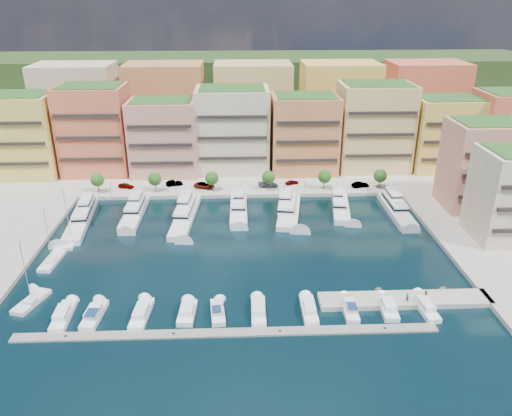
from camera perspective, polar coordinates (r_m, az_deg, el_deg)
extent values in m
plane|color=black|center=(112.44, -1.60, -4.71)|extent=(400.00, 400.00, 0.00)
cube|color=#9E998E|center=(169.59, -1.90, 5.28)|extent=(220.00, 64.00, 2.00)
cube|color=#203214|center=(215.68, -2.03, 9.29)|extent=(240.00, 40.00, 58.00)
cube|color=gray|center=(87.23, -3.33, -14.13)|extent=(72.00, 2.20, 0.35)
cube|color=#9E998E|center=(98.61, 16.61, -10.26)|extent=(32.00, 5.00, 2.00)
cube|color=#E6BF54|center=(167.53, -25.33, 7.42)|extent=(22.00, 16.00, 24.00)
cube|color=black|center=(160.24, -26.39, 6.57)|extent=(20.24, 0.50, 0.90)
cube|color=#245020|center=(164.98, -26.08, 11.54)|extent=(19.36, 14.08, 0.80)
cube|color=#DD6549|center=(161.88, -17.88, 8.42)|extent=(20.00, 16.00, 26.00)
cube|color=black|center=(154.21, -18.63, 7.60)|extent=(18.40, 0.50, 0.90)
cube|color=#245020|center=(159.15, -18.49, 13.07)|extent=(17.60, 14.08, 0.80)
cube|color=tan|center=(156.19, -10.47, 7.88)|extent=(20.00, 15.00, 22.00)
cube|color=black|center=(148.81, -10.85, 7.07)|extent=(18.40, 0.50, 0.90)
cube|color=#245020|center=(153.56, -10.79, 11.97)|extent=(17.60, 13.20, 0.80)
cube|color=beige|center=(156.15, -2.68, 8.81)|extent=(22.00, 16.00, 25.00)
cube|color=black|center=(148.19, -2.69, 8.00)|extent=(20.24, 0.50, 0.90)
cube|color=#245020|center=(153.37, -2.77, 13.48)|extent=(19.36, 14.08, 0.80)
cube|color=#BF6747|center=(155.88, 5.53, 8.32)|extent=(20.00, 15.00, 23.00)
cube|color=black|center=(148.49, 5.91, 7.53)|extent=(18.40, 0.50, 0.90)
cube|color=#245020|center=(153.19, 5.70, 12.62)|extent=(17.60, 13.20, 0.80)
cube|color=#E9C07B|center=(161.80, 13.29, 8.92)|extent=(22.00, 16.00, 26.00)
cube|color=black|center=(154.13, 14.07, 8.13)|extent=(20.24, 0.50, 0.90)
cube|color=#245020|center=(159.07, 13.75, 13.59)|extent=(19.36, 14.08, 0.80)
cube|color=#E6BF54|center=(167.66, 20.74, 7.82)|extent=(20.00, 15.00, 22.00)
cube|color=black|center=(160.81, 21.75, 7.04)|extent=(18.40, 0.50, 0.90)
cube|color=#245020|center=(165.22, 21.31, 11.61)|extent=(17.60, 13.20, 0.80)
cube|color=#DD6549|center=(174.44, 27.15, 7.66)|extent=(22.00, 16.00, 24.00)
cube|color=tan|center=(140.77, 24.42, 4.39)|extent=(18.00, 14.00, 22.00)
cube|color=black|center=(134.70, 25.70, 3.35)|extent=(16.56, 0.50, 0.90)
cube|color=#245020|center=(137.85, 25.21, 8.85)|extent=(15.84, 12.32, 0.80)
cube|color=beige|center=(185.06, -19.61, 10.64)|extent=(26.00, 18.00, 30.00)
cube|color=#BF6747|center=(178.60, -10.22, 11.19)|extent=(26.00, 18.00, 30.00)
cube|color=#E9C07B|center=(177.06, -0.36, 11.45)|extent=(26.00, 18.00, 30.00)
cube|color=#E6BF54|center=(180.56, 9.39, 11.38)|extent=(26.00, 18.00, 30.00)
cube|color=#DD6549|center=(188.82, 18.52, 11.02)|extent=(26.00, 18.00, 30.00)
cylinder|color=#473323|center=(147.20, -17.58, 2.27)|extent=(0.24, 0.24, 3.00)
sphere|color=#144616|center=(146.44, -17.69, 3.09)|extent=(3.80, 3.80, 3.80)
cylinder|color=#473323|center=(143.78, -11.42, 2.43)|extent=(0.24, 0.24, 3.00)
sphere|color=#144616|center=(142.99, -11.49, 3.27)|extent=(3.80, 3.80, 3.80)
cylinder|color=#473323|center=(142.08, -5.04, 2.56)|extent=(0.24, 0.24, 3.00)
sphere|color=#144616|center=(141.29, -5.07, 3.41)|extent=(3.80, 3.80, 3.80)
cylinder|color=#473323|center=(142.18, 1.42, 2.66)|extent=(0.24, 0.24, 3.00)
sphere|color=#144616|center=(141.39, 1.43, 3.51)|extent=(3.80, 3.80, 3.80)
cylinder|color=#473323|center=(144.06, 7.79, 2.73)|extent=(0.24, 0.24, 3.00)
sphere|color=#144616|center=(143.28, 7.84, 3.57)|extent=(3.80, 3.80, 3.80)
cylinder|color=#473323|center=(147.66, 13.93, 2.76)|extent=(0.24, 0.24, 3.00)
sphere|color=#144616|center=(146.90, 14.01, 3.58)|extent=(3.80, 3.80, 3.80)
cylinder|color=black|center=(143.93, -16.29, 2.16)|extent=(0.10, 0.10, 4.00)
sphere|color=#FFF2CC|center=(143.23, -16.38, 2.92)|extent=(0.30, 0.30, 0.30)
cylinder|color=black|center=(140.62, -9.16, 2.33)|extent=(0.10, 0.10, 4.00)
sphere|color=#FFF2CC|center=(139.90, -9.21, 3.11)|extent=(0.30, 0.30, 0.30)
cylinder|color=black|center=(139.58, -1.80, 2.47)|extent=(0.10, 0.10, 4.00)
sphere|color=#FFF2CC|center=(138.85, -1.81, 3.26)|extent=(0.30, 0.30, 0.30)
cylinder|color=black|center=(140.84, 5.55, 2.56)|extent=(0.10, 0.10, 4.00)
sphere|color=#FFF2CC|center=(140.12, 5.58, 3.35)|extent=(0.30, 0.30, 0.30)
cylinder|color=black|center=(144.36, 12.66, 2.62)|extent=(0.10, 0.10, 4.00)
sphere|color=#FFF2CC|center=(143.66, 12.73, 3.38)|extent=(0.30, 0.30, 0.30)
cube|color=white|center=(132.43, -19.36, -1.39)|extent=(6.80, 26.61, 2.30)
cube|color=white|center=(133.92, -19.18, -0.12)|extent=(4.91, 14.75, 1.80)
cube|color=black|center=(133.92, -19.18, -0.12)|extent=(4.97, 14.81, 0.55)
cube|color=white|center=(135.18, -19.03, 0.86)|extent=(3.34, 8.11, 1.40)
cylinder|color=#B2B2B7|center=(136.01, -18.94, 1.74)|extent=(0.14, 0.14, 1.80)
cube|color=white|center=(131.95, -13.70, -0.77)|extent=(4.65, 20.25, 2.30)
cube|color=white|center=(132.95, -13.63, 0.39)|extent=(3.73, 11.15, 1.80)
cube|color=black|center=(132.95, -13.63, 0.39)|extent=(3.79, 11.21, 0.55)
cube|color=white|center=(133.81, -13.58, 1.29)|extent=(2.70, 6.09, 1.40)
cylinder|color=#B2B2B7|center=(134.34, -13.55, 2.12)|extent=(0.14, 0.14, 1.80)
cube|color=black|center=(132.13, -13.69, -0.95)|extent=(4.70, 20.30, 0.35)
cube|color=white|center=(127.62, -8.08, -1.16)|extent=(6.37, 25.56, 2.30)
cube|color=white|center=(129.09, -8.03, 0.13)|extent=(4.70, 14.15, 1.80)
cube|color=black|center=(129.09, -8.03, 0.13)|extent=(4.76, 14.21, 0.55)
cube|color=white|center=(130.32, -7.99, 1.13)|extent=(3.24, 7.77, 1.40)
cylinder|color=#B2B2B7|center=(131.13, -7.97, 2.03)|extent=(0.14, 0.14, 1.80)
cube|color=white|center=(129.94, -1.99, -0.46)|extent=(4.53, 18.73, 2.30)
cube|color=white|center=(130.83, -2.01, 0.69)|extent=(3.66, 10.31, 1.80)
cube|color=black|center=(130.83, -2.01, 0.69)|extent=(3.72, 10.38, 0.55)
cube|color=white|center=(131.60, -2.03, 1.59)|extent=(2.65, 5.63, 1.40)
cylinder|color=#B2B2B7|center=(132.06, -2.04, 2.41)|extent=(0.14, 0.14, 1.80)
cube|color=white|center=(129.38, 3.78, -0.61)|extent=(8.33, 21.91, 2.30)
cube|color=white|center=(130.51, 3.71, 0.59)|extent=(5.92, 12.27, 1.80)
cube|color=black|center=(130.51, 3.71, 0.59)|extent=(5.99, 12.33, 0.55)
cube|color=white|center=(131.47, 3.66, 1.53)|extent=(3.98, 6.81, 1.40)
cylinder|color=#B2B2B7|center=(132.07, 3.62, 2.38)|extent=(0.14, 0.14, 1.80)
cube|color=black|center=(129.57, 3.78, -0.79)|extent=(8.39, 21.97, 0.35)
cube|color=white|center=(133.01, 9.65, -0.21)|extent=(6.64, 18.44, 2.30)
cube|color=white|center=(133.84, 9.56, 0.90)|extent=(4.74, 10.30, 1.80)
cube|color=black|center=(133.84, 9.56, 0.90)|extent=(4.81, 10.37, 0.55)
cube|color=white|center=(134.55, 9.48, 1.77)|extent=(3.20, 5.71, 1.40)
cylinder|color=#B2B2B7|center=(134.95, 9.44, 2.57)|extent=(0.14, 0.14, 1.80)
cube|color=white|center=(135.04, 15.73, -0.42)|extent=(4.58, 21.71, 2.30)
cube|color=white|center=(136.15, 15.56, 0.74)|extent=(3.75, 11.94, 1.80)
cube|color=black|center=(136.15, 15.56, 0.74)|extent=(3.81, 12.00, 0.55)
cube|color=white|center=(137.09, 15.43, 1.64)|extent=(2.74, 6.51, 1.40)
cylinder|color=#B2B2B7|center=(137.67, 15.34, 2.46)|extent=(0.14, 0.14, 1.80)
cube|color=white|center=(96.64, -21.14, -11.54)|extent=(2.93, 8.97, 1.40)
cube|color=white|center=(95.58, -21.33, -11.05)|extent=(2.21, 4.33, 1.10)
cube|color=black|center=(97.10, -20.99, -10.58)|extent=(1.93, 0.15, 0.55)
cube|color=white|center=(95.03, -17.98, -11.68)|extent=(3.39, 8.65, 1.40)
cube|color=white|center=(93.97, -18.14, -11.18)|extent=(2.44, 4.22, 1.10)
cube|color=black|center=(95.45, -17.87, -10.73)|extent=(1.96, 0.26, 0.55)
cube|color=navy|center=(92.77, -18.36, -11.26)|extent=(2.10, 2.68, 0.12)
cube|color=white|center=(93.11, -12.92, -11.84)|extent=(3.37, 9.25, 1.40)
cube|color=white|center=(92.01, -13.05, -11.35)|extent=(2.43, 4.50, 1.10)
cube|color=black|center=(93.62, -12.84, -10.84)|extent=(1.96, 0.24, 0.55)
cube|color=white|center=(91.94, -7.86, -11.91)|extent=(3.24, 7.26, 1.40)
cube|color=white|center=(90.91, -7.93, -11.38)|extent=(2.41, 3.54, 1.10)
cube|color=black|center=(92.21, -7.84, -11.00)|extent=(2.05, 0.22, 0.55)
cube|color=white|center=(91.55, -4.39, -11.91)|extent=(2.99, 7.53, 1.40)
cube|color=white|center=(90.50, -4.43, -11.37)|extent=(2.14, 3.68, 1.10)
cube|color=black|center=(91.85, -4.39, -10.98)|extent=(1.69, 0.25, 0.55)
cube|color=navy|center=(89.37, -4.46, -11.41)|extent=(1.83, 2.34, 0.12)
cube|color=white|center=(91.53, 0.29, -11.84)|extent=(2.70, 8.67, 1.40)
cube|color=white|center=(90.43, 0.30, -11.32)|extent=(2.06, 4.18, 1.10)
cube|color=black|center=(91.99, 0.25, -10.84)|extent=(1.82, 0.14, 0.55)
cube|color=white|center=(92.32, 6.06, -11.64)|extent=(2.60, 8.65, 1.40)
cube|color=white|center=(91.23, 6.13, -11.13)|extent=(2.01, 4.16, 1.10)
cube|color=black|center=(92.78, 5.98, -10.65)|extent=(1.83, 0.11, 0.55)
cube|color=white|center=(93.61, 10.62, -11.40)|extent=(2.58, 7.90, 1.40)
cube|color=white|center=(92.57, 10.73, -10.88)|extent=(1.95, 3.81, 1.10)
cube|color=black|center=(93.96, 10.52, -10.47)|extent=(1.71, 0.14, 0.55)
cube|color=navy|center=(91.42, 10.90, -10.93)|extent=(1.73, 2.40, 0.12)
cube|color=white|center=(95.35, 14.80, -11.12)|extent=(2.99, 7.53, 1.40)
cube|color=white|center=(94.34, 14.95, -10.60)|extent=(2.23, 3.65, 1.10)
cube|color=black|center=(95.64, 14.68, -10.23)|extent=(1.91, 0.19, 0.55)
cube|color=white|center=(97.48, 18.70, -10.81)|extent=(3.15, 8.94, 1.40)
cube|color=white|center=(96.44, 18.88, -10.32)|extent=(2.24, 4.35, 1.10)
cube|color=black|center=(97.93, 18.52, -9.88)|extent=(1.77, 0.24, 0.55)
cube|color=white|center=(123.11, -20.46, -3.57)|extent=(3.70, 9.38, 1.20)
cube|color=white|center=(121.95, -20.64, -3.38)|extent=(1.86, 2.45, 0.60)
cylinder|color=#B2B2B7|center=(120.81, -20.84, -0.68)|extent=(0.14, 0.14, 12.00)
cylinder|color=#B2B2B7|center=(121.27, -20.75, -3.19)|extent=(0.56, 4.10, 0.10)
cube|color=white|center=(102.93, -24.26, -9.83)|extent=(5.25, 8.66, 1.20)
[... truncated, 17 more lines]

